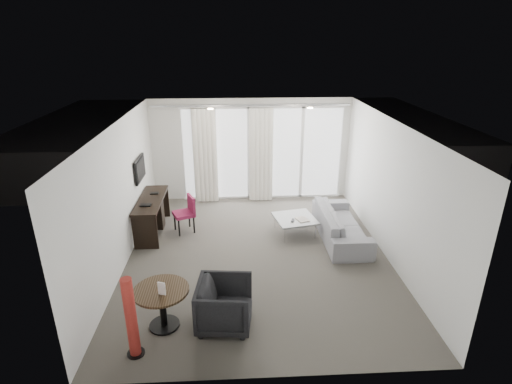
{
  "coord_description": "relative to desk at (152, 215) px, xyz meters",
  "views": [
    {
      "loc": [
        -0.4,
        -6.81,
        4.05
      ],
      "look_at": [
        0.0,
        0.6,
        1.1
      ],
      "focal_mm": 28.0,
      "sensor_mm": 36.0,
      "label": 1
    }
  ],
  "objects": [
    {
      "name": "downlight_a",
      "position": [
        1.32,
        0.45,
        2.21
      ],
      "size": [
        0.12,
        0.12,
        0.02
      ],
      "primitive_type": "cylinder",
      "color": "#FFE0B2",
      "rests_on": "ceiling"
    },
    {
      "name": "rattan_table",
      "position": [
        3.22,
        2.49,
        -0.15
      ],
      "size": [
        0.63,
        0.63,
        0.48
      ],
      "primitive_type": null,
      "rotation": [
        0.0,
        0.0,
        0.43
      ],
      "color": "brown",
      "rests_on": "terrace_slab"
    },
    {
      "name": "curtain_track",
      "position": [
        2.22,
        1.67,
        2.07
      ],
      "size": [
        4.8,
        0.04,
        0.04
      ],
      "primitive_type": null,
      "color": "#B2B2B7",
      "rests_on": "ceiling"
    },
    {
      "name": "wall_right",
      "position": [
        4.72,
        -1.15,
        0.92
      ],
      "size": [
        0.0,
        6.0,
        2.6
      ],
      "primitive_type": "cube",
      "color": "silver",
      "rests_on": "ground"
    },
    {
      "name": "coffee_table",
      "position": [
        3.08,
        -0.26,
        -0.2
      ],
      "size": [
        0.98,
        0.98,
        0.37
      ],
      "primitive_type": null,
      "rotation": [
        0.0,
        0.0,
        0.21
      ],
      "color": "gray",
      "rests_on": "floor"
    },
    {
      "name": "wall_front",
      "position": [
        2.22,
        -4.15,
        0.92
      ],
      "size": [
        5.0,
        0.0,
        2.6
      ],
      "primitive_type": "cube",
      "color": "silver",
      "rests_on": "ground"
    },
    {
      "name": "magazine",
      "position": [
        3.22,
        -0.36,
        -0.02
      ],
      "size": [
        0.33,
        0.37,
        0.02
      ],
      "primitive_type": null,
      "rotation": [
        0.0,
        0.0,
        0.36
      ],
      "color": "gray",
      "rests_on": "coffee_table"
    },
    {
      "name": "tub_armchair",
      "position": [
        1.62,
        -3.12,
        -0.02
      ],
      "size": [
        0.87,
        0.85,
        0.72
      ],
      "primitive_type": "imported",
      "rotation": [
        0.0,
        0.0,
        1.47
      ],
      "color": "black",
      "rests_on": "floor"
    },
    {
      "name": "ceiling",
      "position": [
        2.22,
        -1.15,
        2.22
      ],
      "size": [
        5.0,
        6.0,
        0.0
      ],
      "primitive_type": "cube",
      "color": "white",
      "rests_on": "ground"
    },
    {
      "name": "desk",
      "position": [
        0.0,
        0.0,
        0.0
      ],
      "size": [
        0.51,
        1.64,
        0.77
      ],
      "primitive_type": null,
      "color": "black",
      "rests_on": "floor"
    },
    {
      "name": "rattan_chair_a",
      "position": [
        2.73,
        3.38,
        0.01
      ],
      "size": [
        0.65,
        0.65,
        0.78
      ],
      "primitive_type": null,
      "rotation": [
        0.0,
        0.0,
        0.24
      ],
      "color": "brown",
      "rests_on": "terrace_slab"
    },
    {
      "name": "wall_left",
      "position": [
        -0.28,
        -1.15,
        0.92
      ],
      "size": [
        0.0,
        6.0,
        2.6
      ],
      "primitive_type": "cube",
      "color": "silver",
      "rests_on": "ground"
    },
    {
      "name": "window_panel",
      "position": [
        2.52,
        1.84,
        0.82
      ],
      "size": [
        4.0,
        0.02,
        2.38
      ],
      "primitive_type": null,
      "color": "white",
      "rests_on": "ground"
    },
    {
      "name": "round_table",
      "position": [
        0.72,
        -3.1,
        -0.06
      ],
      "size": [
        0.86,
        0.86,
        0.64
      ],
      "primitive_type": null,
      "rotation": [
        0.0,
        0.0,
        -0.07
      ],
      "color": "#362615",
      "rests_on": "floor"
    },
    {
      "name": "menu_card",
      "position": [
        0.76,
        -3.22,
        0.34
      ],
      "size": [
        0.11,
        0.05,
        0.2
      ],
      "primitive_type": null,
      "rotation": [
        0.0,
        0.0,
        -0.32
      ],
      "color": "white",
      "rests_on": "round_table"
    },
    {
      "name": "floor",
      "position": [
        2.22,
        -1.15,
        -0.38
      ],
      "size": [
        5.0,
        6.0,
        0.0
      ],
      "primitive_type": "cube",
      "color": "#4B4740",
      "rests_on": "ground"
    },
    {
      "name": "rattan_chair_b",
      "position": [
        3.87,
        3.28,
        -0.01
      ],
      "size": [
        0.58,
        0.58,
        0.75
      ],
      "primitive_type": null,
      "rotation": [
        0.0,
        0.0,
        0.14
      ],
      "color": "brown",
      "rests_on": "terrace_slab"
    },
    {
      "name": "desk_chair",
      "position": [
        0.68,
        -0.03,
        0.02
      ],
      "size": [
        0.57,
        0.56,
        0.81
      ],
      "primitive_type": null,
      "rotation": [
        0.0,
        0.0,
        0.41
      ],
      "color": "#911E46",
      "rests_on": "floor"
    },
    {
      "name": "window_frame",
      "position": [
        2.52,
        1.82,
        0.82
      ],
      "size": [
        4.1,
        0.06,
        2.44
      ],
      "primitive_type": null,
      "color": "white",
      "rests_on": "ground"
    },
    {
      "name": "red_lamp",
      "position": [
        0.42,
        -3.64,
        0.21
      ],
      "size": [
        0.27,
        0.27,
        1.19
      ],
      "primitive_type": "cylinder",
      "rotation": [
        0.0,
        0.0,
        -0.16
      ],
      "color": "maroon",
      "rests_on": "floor"
    },
    {
      "name": "tv",
      "position": [
        -0.23,
        0.3,
        0.97
      ],
      "size": [
        0.05,
        0.8,
        0.5
      ],
      "primitive_type": null,
      "color": "black",
      "rests_on": "wall_left"
    },
    {
      "name": "curtain_left",
      "position": [
        1.07,
        1.67,
        0.82
      ],
      "size": [
        0.6,
        0.2,
        2.38
      ],
      "primitive_type": null,
      "color": "white",
      "rests_on": "ground"
    },
    {
      "name": "terrace_slab",
      "position": [
        2.52,
        3.35,
        -0.44
      ],
      "size": [
        5.6,
        3.0,
        0.12
      ],
      "primitive_type": "cube",
      "color": "#4D4D50",
      "rests_on": "ground"
    },
    {
      "name": "curtain_right",
      "position": [
        2.47,
        1.67,
        0.82
      ],
      "size": [
        0.6,
        0.2,
        2.38
      ],
      "primitive_type": null,
      "color": "white",
      "rests_on": "ground"
    },
    {
      "name": "remote",
      "position": [
        3.01,
        -0.4,
        -0.02
      ],
      "size": [
        0.11,
        0.19,
        0.02
      ],
      "primitive_type": null,
      "rotation": [
        0.0,
        0.0,
        -0.31
      ],
      "color": "black",
      "rests_on": "coffee_table"
    },
    {
      "name": "balustrade",
      "position": [
        2.52,
        4.8,
        0.12
      ],
      "size": [
        5.5,
        0.06,
        1.05
      ],
      "primitive_type": null,
      "color": "#B2B2B7",
      "rests_on": "terrace_slab"
    },
    {
      "name": "sofa",
      "position": [
        4.02,
        -0.49,
        -0.07
      ],
      "size": [
        0.84,
        2.14,
        0.62
      ],
      "primitive_type": "imported",
      "rotation": [
        0.0,
        0.0,
        1.57
      ],
      "color": "gray",
      "rests_on": "floor"
    },
    {
      "name": "downlight_b",
      "position": [
        3.42,
        0.45,
        2.21
      ],
      "size": [
        0.12,
        0.12,
        0.02
      ],
      "primitive_type": "cylinder",
      "color": "#FFE0B2",
      "rests_on": "ceiling"
    }
  ]
}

